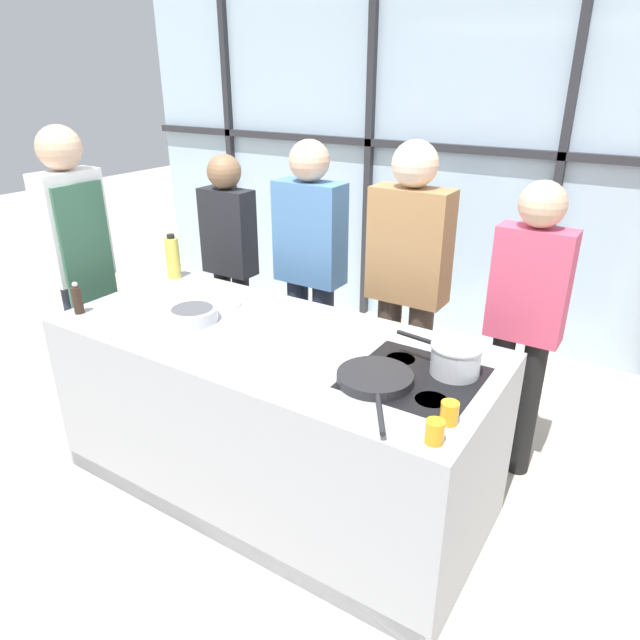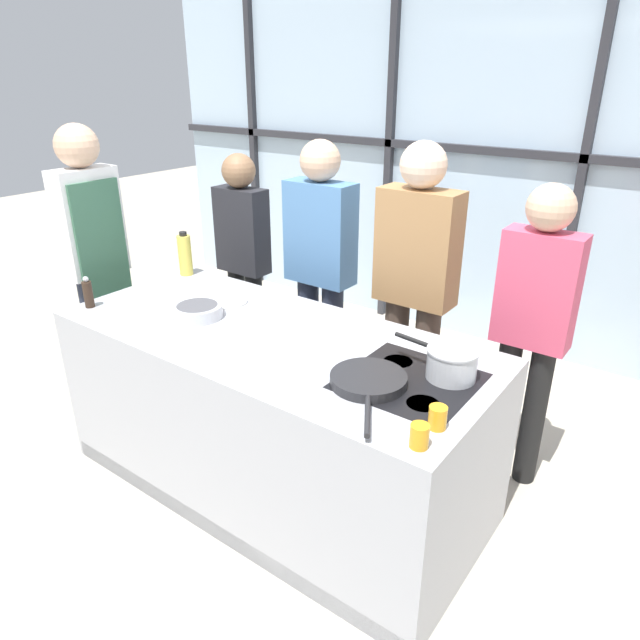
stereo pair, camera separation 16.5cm
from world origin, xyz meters
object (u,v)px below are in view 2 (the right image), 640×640
object	(u,v)px
white_plate	(227,301)
mixing_bowl	(198,311)
spectator_far_left	(243,253)
oil_bottle	(185,255)
pepper_grinder	(88,293)
juice_glass_far	(438,417)
frying_pan	(368,380)
spectator_center_left	(320,262)
saucepan	(451,363)
juice_glass_near	(419,436)
spectator_far_right	(533,320)
chef	(94,249)
spectator_center_right	(415,280)

from	to	relation	value
white_plate	mixing_bowl	world-z (taller)	mixing_bowl
spectator_far_left	oil_bottle	xyz separation A→B (m)	(-0.01, -0.50, 0.11)
white_plate	pepper_grinder	xyz separation A→B (m)	(-0.56, -0.49, 0.07)
oil_bottle	juice_glass_far	xyz separation A→B (m)	(2.01, -0.60, -0.09)
frying_pan	white_plate	world-z (taller)	frying_pan
spectator_far_left	pepper_grinder	size ratio (longest dim) A/B	9.14
spectator_center_left	frying_pan	xyz separation A→B (m)	(0.98, -0.99, -0.06)
frying_pan	white_plate	distance (m)	1.15
saucepan	white_plate	distance (m)	1.35
juice_glass_near	mixing_bowl	bearing A→B (deg)	167.55
spectator_far_right	mixing_bowl	distance (m)	1.71
white_plate	juice_glass_far	world-z (taller)	juice_glass_far
juice_glass_far	spectator_center_left	bearing A→B (deg)	140.45
mixing_bowl	juice_glass_far	bearing A→B (deg)	-7.08
chef	juice_glass_near	bearing A→B (deg)	80.28
oil_bottle	frying_pan	bearing A→B (deg)	-16.53
spectator_center_right	spectator_far_right	bearing A→B (deg)	180.00
juice_glass_near	juice_glass_far	size ratio (longest dim) A/B	1.00
saucepan	mixing_bowl	distance (m)	1.34
spectator_far_right	saucepan	xyz separation A→B (m)	(-0.11, -0.74, 0.04)
pepper_grinder	juice_glass_near	bearing A→B (deg)	-1.86
mixing_bowl	chef	bearing A→B (deg)	174.17
spectator_center_right	white_plate	world-z (taller)	spectator_center_right
spectator_center_right	spectator_far_left	bearing A→B (deg)	0.00
spectator_center_left	oil_bottle	xyz separation A→B (m)	(-0.68, -0.50, 0.05)
juice_glass_near	white_plate	bearing A→B (deg)	159.39
chef	pepper_grinder	distance (m)	0.59
spectator_far_right	juice_glass_far	bearing A→B (deg)	90.56
pepper_grinder	chef	bearing A→B (deg)	142.14
spectator_far_right	juice_glass_far	distance (m)	1.11
chef	spectator_far_left	world-z (taller)	chef
spectator_center_left	juice_glass_near	distance (m)	1.83
chef	spectator_center_right	xyz separation A→B (m)	(1.81, 0.82, -0.06)
frying_pan	juice_glass_near	size ratio (longest dim) A/B	5.98
frying_pan	saucepan	bearing A→B (deg)	46.46
spectator_center_right	saucepan	xyz separation A→B (m)	(0.56, -0.74, -0.03)
spectator_far_left	pepper_grinder	distance (m)	1.18
pepper_grinder	juice_glass_near	size ratio (longest dim) A/B	2.03
spectator_far_right	spectator_far_left	bearing A→B (deg)	0.00
frying_pan	pepper_grinder	distance (m)	1.68
mixing_bowl	pepper_grinder	bearing A→B (deg)	-156.22
mixing_bowl	juice_glass_near	xyz separation A→B (m)	(1.45, -0.32, 0.01)
juice_glass_far	spectator_far_left	bearing A→B (deg)	151.10
mixing_bowl	juice_glass_far	xyz separation A→B (m)	(1.45, -0.18, 0.01)
spectator_center_left	spectator_far_right	xyz separation A→B (m)	(1.33, 0.00, -0.05)
spectator_center_right	juice_glass_far	size ratio (longest dim) A/B	20.49
spectator_center_left	saucepan	world-z (taller)	spectator_center_left
oil_bottle	juice_glass_near	bearing A→B (deg)	-20.25
spectator_center_right	oil_bottle	xyz separation A→B (m)	(-1.34, -0.50, 0.03)
chef	pepper_grinder	xyz separation A→B (m)	(0.46, -0.36, -0.08)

